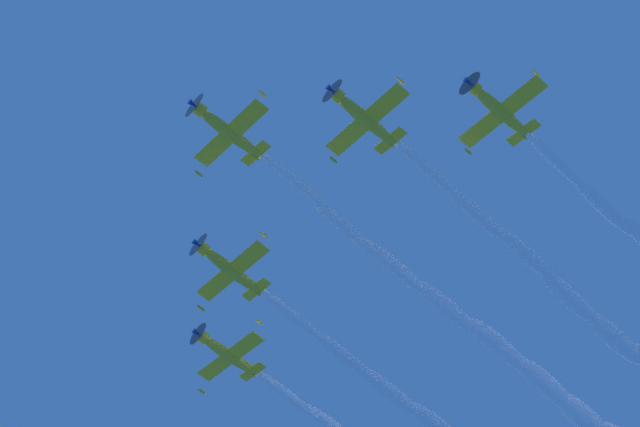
# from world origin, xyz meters

# --- Properties ---
(airplane_lead) EXTENTS (8.87, 8.36, 3.42)m
(airplane_lead) POSITION_xyz_m (-0.92, 3.34, 87.89)
(airplane_lead) COLOR gold
(airplane_left_wingman) EXTENTS (9.03, 8.39, 3.15)m
(airplane_left_wingman) POSITION_xyz_m (-5.87, -8.13, 87.51)
(airplane_left_wingman) COLOR gold
(airplane_right_wingman) EXTENTS (9.03, 8.44, 3.16)m
(airplane_right_wingman) POSITION_xyz_m (11.92, -0.32, 86.14)
(airplane_right_wingman) COLOR gold
(airplane_outer_left) EXTENTS (9.03, 8.38, 3.25)m
(airplane_outer_left) POSITION_xyz_m (-9.79, -19.87, 88.54)
(airplane_outer_left) COLOR gold
(airplane_outer_right) EXTENTS (8.95, 8.38, 3.25)m
(airplane_outer_right) POSITION_xyz_m (22.97, -2.76, 88.56)
(airplane_outer_right) COLOR gold
(smoke_trail_lead) EXTENTS (29.93, 59.24, 4.12)m
(smoke_trail_lead) POSITION_xyz_m (19.02, -38.72, 89.42)
(smoke_trail_lead) COLOR white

